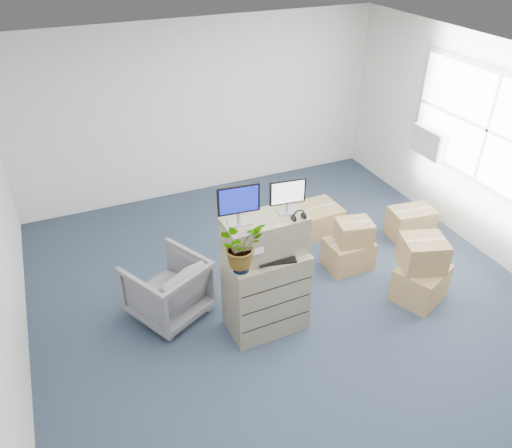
% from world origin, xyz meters
% --- Properties ---
extents(ground, '(7.00, 7.00, 0.00)m').
position_xyz_m(ground, '(0.00, 0.00, 0.00)').
color(ground, '#273646').
rests_on(ground, ground).
extents(wall_back, '(6.00, 0.02, 2.80)m').
position_xyz_m(wall_back, '(0.00, 3.51, 1.40)').
color(wall_back, silver).
rests_on(wall_back, ground).
extents(window, '(0.07, 2.72, 1.52)m').
position_xyz_m(window, '(2.96, 0.50, 1.70)').
color(window, '#98989A').
rests_on(window, wall_right).
extents(ac_unit, '(0.24, 0.60, 0.40)m').
position_xyz_m(ac_unit, '(2.87, 1.40, 1.20)').
color(ac_unit, beige).
rests_on(ac_unit, wall_right).
extents(filing_cabinet_lower, '(0.88, 0.56, 1.01)m').
position_xyz_m(filing_cabinet_lower, '(-0.43, 0.01, 0.51)').
color(filing_cabinet_lower, gray).
rests_on(filing_cabinet_lower, ground).
extents(filing_cabinet_upper, '(0.88, 0.46, 0.43)m').
position_xyz_m(filing_cabinet_upper, '(-0.43, 0.06, 1.23)').
color(filing_cabinet_upper, gray).
rests_on(filing_cabinet_upper, filing_cabinet_lower).
extents(monitor_left, '(0.43, 0.19, 0.43)m').
position_xyz_m(monitor_left, '(-0.71, 0.08, 1.69)').
color(monitor_left, '#99999E').
rests_on(monitor_left, filing_cabinet_upper).
extents(monitor_right, '(0.38, 0.17, 0.38)m').
position_xyz_m(monitor_right, '(-0.17, 0.08, 1.66)').
color(monitor_right, '#99999E').
rests_on(monitor_right, filing_cabinet_upper).
extents(headphones, '(0.14, 0.02, 0.14)m').
position_xyz_m(headphones, '(-0.12, -0.09, 1.49)').
color(headphones, black).
rests_on(headphones, filing_cabinet_upper).
extents(keyboard, '(0.49, 0.29, 0.02)m').
position_xyz_m(keyboard, '(-0.40, -0.10, 1.03)').
color(keyboard, black).
rests_on(keyboard, filing_cabinet_lower).
extents(mouse, '(0.10, 0.07, 0.03)m').
position_xyz_m(mouse, '(-0.09, -0.10, 1.03)').
color(mouse, silver).
rests_on(mouse, filing_cabinet_lower).
extents(water_bottle, '(0.07, 0.07, 0.25)m').
position_xyz_m(water_bottle, '(-0.31, 0.08, 1.14)').
color(water_bottle, gray).
rests_on(water_bottle, filing_cabinet_lower).
extents(phone_dock, '(0.06, 0.05, 0.13)m').
position_xyz_m(phone_dock, '(-0.49, 0.06, 1.06)').
color(phone_dock, silver).
rests_on(phone_dock, filing_cabinet_lower).
extents(external_drive, '(0.19, 0.15, 0.06)m').
position_xyz_m(external_drive, '(-0.12, 0.11, 1.04)').
color(external_drive, black).
rests_on(external_drive, filing_cabinet_lower).
extents(tissue_box, '(0.21, 0.12, 0.08)m').
position_xyz_m(tissue_box, '(-0.06, 0.10, 1.11)').
color(tissue_box, '#3D81D2').
rests_on(tissue_box, external_drive).
extents(potted_plant, '(0.56, 0.59, 0.47)m').
position_xyz_m(potted_plant, '(-0.78, -0.14, 1.28)').
color(potted_plant, '#95A988').
rests_on(potted_plant, filing_cabinet_lower).
extents(office_chair, '(1.06, 1.04, 0.83)m').
position_xyz_m(office_chair, '(-1.40, 0.66, 0.41)').
color(office_chair, slate).
rests_on(office_chair, ground).
extents(cardboard_boxes, '(1.88, 2.50, 0.84)m').
position_xyz_m(cardboard_boxes, '(1.45, 0.55, 0.30)').
color(cardboard_boxes, '#9B7A4B').
rests_on(cardboard_boxes, ground).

